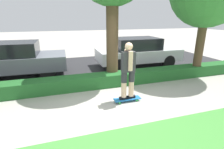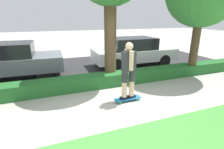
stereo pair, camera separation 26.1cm
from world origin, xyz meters
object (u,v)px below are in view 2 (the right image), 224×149
parked_car_front (8,60)px  parked_car_middle (134,51)px  skater_person (129,70)px  skateboard (128,99)px

parked_car_front → parked_car_middle: 5.62m
skater_person → parked_car_front: bearing=135.1°
skateboard → parked_car_middle: parked_car_middle is taller
skateboard → skater_person: 0.90m
skateboard → skater_person: size_ratio=0.49×
skateboard → skater_person: skater_person is taller
parked_car_front → skater_person: bearing=-42.7°
parked_car_middle → skateboard: bearing=-118.6°
skateboard → parked_car_front: 5.12m
skater_person → parked_car_front: (-3.59, 3.58, -0.23)m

